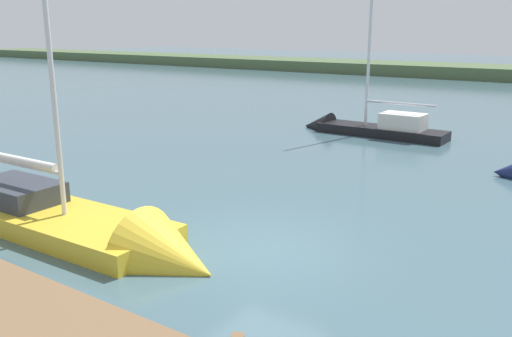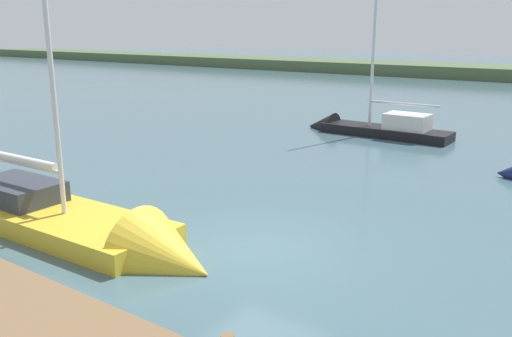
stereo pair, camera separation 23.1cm
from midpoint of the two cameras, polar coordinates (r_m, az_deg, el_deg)
ground_plane at (r=12.70m, az=1.09°, el=-8.28°), size 200.00×200.00×0.00m
sailboat_far_right at (r=13.98m, az=-17.87°, el=-6.25°), size 9.72×2.41×11.31m
sailboat_mid_channel at (r=26.46m, az=12.05°, el=4.03°), size 7.17×1.70×9.11m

